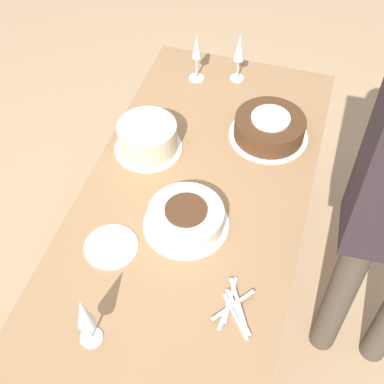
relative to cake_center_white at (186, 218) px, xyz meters
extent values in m
plane|color=tan|center=(0.11, 0.01, -0.76)|extent=(12.00, 12.00, 0.00)
cube|color=#9E754C|center=(0.11, 0.01, -0.05)|extent=(1.79, 0.83, 0.03)
cylinder|color=brown|center=(0.93, -0.33, -0.42)|extent=(0.07, 0.07, 0.69)
cylinder|color=brown|center=(0.93, 0.35, -0.42)|extent=(0.07, 0.07, 0.69)
cylinder|color=white|center=(0.00, 0.00, -0.04)|extent=(0.31, 0.31, 0.01)
cylinder|color=silver|center=(0.00, 0.00, 0.00)|extent=(0.27, 0.27, 0.07)
cylinder|color=#4C2D19|center=(0.00, 0.00, 0.04)|extent=(0.15, 0.15, 0.01)
cylinder|color=white|center=(0.53, -0.19, -0.04)|extent=(0.32, 0.32, 0.01)
cylinder|color=#4C2D19|center=(0.53, -0.19, 0.01)|extent=(0.28, 0.28, 0.09)
cylinder|color=silver|center=(0.53, -0.19, 0.06)|extent=(0.16, 0.16, 0.01)
cylinder|color=white|center=(0.32, 0.26, -0.04)|extent=(0.27, 0.27, 0.01)
cylinder|color=beige|center=(0.32, 0.26, 0.02)|extent=(0.23, 0.23, 0.12)
cylinder|color=silver|center=(0.81, 0.20, -0.04)|extent=(0.07, 0.07, 0.00)
cylinder|color=silver|center=(0.81, 0.20, 0.02)|extent=(0.01, 0.01, 0.11)
cone|color=silver|center=(0.81, 0.20, 0.13)|extent=(0.04, 0.04, 0.11)
cylinder|color=silver|center=(0.86, 0.02, -0.04)|extent=(0.06, 0.06, 0.00)
cylinder|color=silver|center=(0.86, 0.02, 0.01)|extent=(0.01, 0.01, 0.10)
cone|color=silver|center=(0.86, 0.02, 0.13)|extent=(0.05, 0.05, 0.12)
cylinder|color=silver|center=(-0.49, 0.15, -0.04)|extent=(0.07, 0.07, 0.00)
cylinder|color=silver|center=(-0.49, 0.15, 0.01)|extent=(0.01, 0.01, 0.09)
cone|color=silver|center=(-0.49, 0.15, 0.12)|extent=(0.06, 0.06, 0.13)
cylinder|color=silver|center=(-0.17, 0.22, -0.04)|extent=(0.19, 0.19, 0.01)
cube|color=silver|center=(-0.30, -0.25, -0.04)|extent=(0.14, 0.12, 0.00)
cube|color=silver|center=(-0.28, -0.22, -0.04)|extent=(0.17, 0.02, 0.00)
cube|color=silver|center=(-0.25, -0.22, -0.03)|extent=(0.17, 0.02, 0.00)
cube|color=silver|center=(-0.29, -0.26, -0.03)|extent=(0.14, 0.11, 0.00)
cube|color=silver|center=(-0.25, -0.25, -0.03)|extent=(0.15, 0.09, 0.00)
cube|color=silver|center=(-0.27, -0.24, -0.02)|extent=(0.14, 0.11, 0.00)
cylinder|color=#4C4238|center=(0.08, -0.60, -0.36)|extent=(0.11, 0.11, 0.81)
camera|label=1|loc=(-1.08, -0.35, 1.49)|focal=50.00mm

